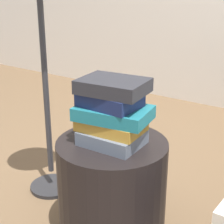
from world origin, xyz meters
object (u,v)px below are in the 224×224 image
object	(u,v)px
book_ochre	(111,125)
book_navy	(110,99)
side_table	(112,189)
book_slate	(112,138)
book_charcoal	(113,86)
book_teal	(114,113)

from	to	relation	value
book_ochre	book_navy	xyz separation A→B (m)	(-0.01, 0.01, 0.11)
side_table	book_slate	xyz separation A→B (m)	(0.01, -0.01, 0.26)
book_slate	book_charcoal	xyz separation A→B (m)	(-0.01, 0.02, 0.22)
book_teal	book_navy	size ratio (longest dim) A/B	1.27
side_table	book_teal	size ratio (longest dim) A/B	1.61
book_ochre	book_charcoal	bearing A→B (deg)	91.69
book_slate	book_ochre	size ratio (longest dim) A/B	0.93
book_teal	book_navy	world-z (taller)	book_navy
book_slate	book_navy	bearing A→B (deg)	143.01
book_slate	book_ochre	bearing A→B (deg)	152.42
book_teal	book_ochre	bearing A→B (deg)	-147.38
book_slate	book_teal	world-z (taller)	book_teal
book_teal	book_navy	bearing A→B (deg)	168.45
book_teal	book_charcoal	world-z (taller)	book_charcoal
book_teal	book_charcoal	distance (m)	0.11
book_ochre	book_charcoal	distance (m)	0.16
side_table	book_charcoal	size ratio (longest dim) A/B	1.81
book_ochre	side_table	bearing A→B (deg)	71.45
book_slate	book_teal	bearing A→B (deg)	96.06
book_ochre	book_teal	xyz separation A→B (m)	(0.01, 0.01, 0.05)
side_table	book_navy	size ratio (longest dim) A/B	2.04
side_table	book_teal	bearing A→B (deg)	14.00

